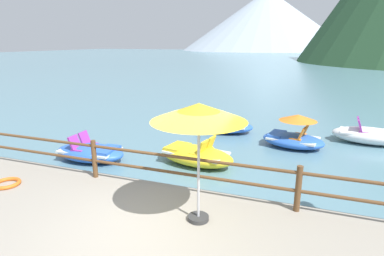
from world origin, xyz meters
TOP-DOWN VIEW (x-y plane):
  - ground_plane at (0.00, 40.00)m, footprint 200.00×200.00m
  - dock_railing at (-0.00, 1.55)m, footprint 23.92×0.12m
  - beach_umbrella at (0.66, 0.56)m, footprint 1.70×1.70m
  - life_ring at (-4.05, 0.44)m, footprint 0.61×0.61m
  - pedal_boat_0 at (4.68, 8.32)m, footprint 2.66×1.38m
  - pedal_boat_1 at (2.04, 6.95)m, footprint 2.38×1.76m
  - pedal_boat_2 at (-3.92, 3.34)m, footprint 2.35×1.30m
  - pedal_boat_4 at (-0.67, 4.17)m, footprint 2.61×1.62m
  - pedal_boat_5 at (-0.83, 8.01)m, footprint 2.61×1.56m
  - distant_peak at (-16.95, 140.00)m, footprint 70.78×70.78m

SIDE VIEW (x-z plane):
  - ground_plane at x=0.00m, z-range 0.00..0.00m
  - pedal_boat_5 at x=-0.83m, z-range -0.16..0.68m
  - pedal_boat_2 at x=-3.92m, z-range -0.15..0.69m
  - pedal_boat_4 at x=-0.67m, z-range -0.14..0.75m
  - pedal_boat_0 at x=4.68m, z-range -0.14..0.77m
  - pedal_boat_1 at x=2.04m, z-range -0.19..1.01m
  - life_ring at x=-4.05m, z-range 0.40..0.49m
  - dock_railing at x=0.00m, z-range 0.51..1.46m
  - beach_umbrella at x=0.66m, z-range 1.33..3.57m
  - distant_peak at x=-16.95m, z-range 0.00..24.52m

